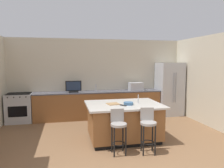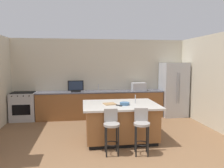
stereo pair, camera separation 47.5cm
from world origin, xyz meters
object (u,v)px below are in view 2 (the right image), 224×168
(microwave, at_px, (139,87))
(fruit_bowl, at_px, (125,104))
(bar_stool_right, at_px, (142,127))
(refrigerator, at_px, (173,89))
(bar_stool_left, at_px, (111,128))
(kitchen_island, at_px, (120,121))
(range_oven, at_px, (24,106))
(tv_remote, at_px, (119,105))
(tv_monitor, at_px, (76,87))
(cutting_board, at_px, (110,104))

(microwave, bearing_deg, fruit_bowl, -112.65)
(fruit_bowl, bearing_deg, bar_stool_right, -73.50)
(refrigerator, relative_size, bar_stool_left, 2.02)
(kitchen_island, xyz_separation_m, range_oven, (-2.87, 2.17, 0.01))
(refrigerator, height_order, fruit_bowl, refrigerator)
(tv_remote, bearing_deg, microwave, 26.49)
(tv_monitor, bearing_deg, bar_stool_left, -74.33)
(bar_stool_right, bearing_deg, range_oven, 145.80)
(fruit_bowl, xyz_separation_m, tv_remote, (-0.15, -0.08, -0.02))
(range_oven, distance_m, cutting_board, 3.42)
(fruit_bowl, bearing_deg, tv_monitor, 118.38)
(range_oven, relative_size, fruit_bowl, 4.09)
(kitchen_island, relative_size, refrigerator, 0.96)
(microwave, xyz_separation_m, fruit_bowl, (-0.97, -2.32, -0.12))
(range_oven, distance_m, tv_remote, 3.72)
(bar_stool_left, bearing_deg, tv_monitor, 106.37)
(bar_stool_left, bearing_deg, refrigerator, 48.26)
(refrigerator, relative_size, fruit_bowl, 8.25)
(microwave, distance_m, bar_stool_right, 3.19)
(bar_stool_right, xyz_separation_m, fruit_bowl, (-0.22, 0.73, 0.37))
(microwave, relative_size, bar_stool_left, 0.51)
(bar_stool_left, bearing_deg, range_oven, 131.24)
(refrigerator, relative_size, microwave, 3.98)
(microwave, height_order, fruit_bowl, microwave)
(refrigerator, distance_m, microwave, 1.27)
(range_oven, distance_m, bar_stool_left, 3.90)
(range_oven, distance_m, bar_stool_right, 4.40)
(kitchen_island, xyz_separation_m, tv_monitor, (-1.15, 2.12, 0.64))
(fruit_bowl, relative_size, cutting_board, 0.82)
(refrigerator, distance_m, bar_stool_left, 3.93)
(tv_remote, bearing_deg, bar_stool_right, -98.93)
(cutting_board, bearing_deg, bar_stool_right, -57.30)
(range_oven, bearing_deg, cutting_board, -39.95)
(range_oven, height_order, microwave, microwave)
(tv_monitor, distance_m, cutting_board, 2.31)
(range_oven, relative_size, bar_stool_right, 0.98)
(cutting_board, bearing_deg, range_oven, 140.05)
(fruit_bowl, xyz_separation_m, cutting_board, (-0.35, 0.15, -0.02))
(tv_monitor, bearing_deg, range_oven, 178.31)
(range_oven, relative_size, tv_monitor, 1.80)
(refrigerator, relative_size, range_oven, 2.02)
(range_oven, distance_m, tv_monitor, 1.83)
(microwave, height_order, bar_stool_right, microwave)
(bar_stool_right, xyz_separation_m, cutting_board, (-0.56, 0.88, 0.34))
(cutting_board, bearing_deg, fruit_bowl, -22.73)
(tv_monitor, bearing_deg, bar_stool_right, -64.33)
(kitchen_island, distance_m, cutting_board, 0.53)
(refrigerator, relative_size, cutting_board, 6.73)
(refrigerator, relative_size, bar_stool_right, 1.98)
(tv_monitor, height_order, tv_remote, tv_monitor)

